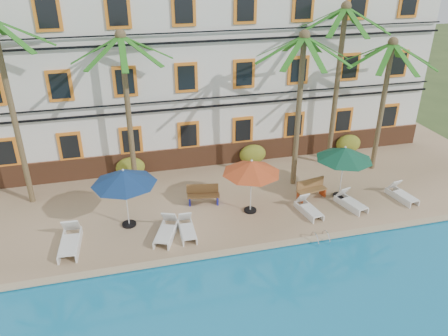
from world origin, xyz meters
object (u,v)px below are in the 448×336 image
object	(u,v)px
lounger_d	(308,208)
pool_ladder	(320,240)
lounger_a	(70,241)
umbrella_blue	(124,177)
umbrella_red	(252,167)
bench_left	(203,194)
palm_c	(300,89)
umbrella_green	(345,154)
lounger_f	(402,194)
lounger_c	(187,229)
lounger_b	(166,231)
palm_a	(7,89)
palm_d	(339,66)
bench_right	(311,189)
palm_e	(386,87)
palm_b	(126,90)
lounger_e	(350,202)

from	to	relation	value
lounger_d	pool_ladder	world-z (taller)	lounger_d
lounger_a	umbrella_blue	bearing A→B (deg)	23.98
lounger_a	lounger_d	world-z (taller)	lounger_a
umbrella_red	bench_left	size ratio (longest dim) A/B	1.67
palm_c	umbrella_blue	size ratio (longest dim) A/B	2.78
umbrella_green	lounger_f	world-z (taller)	umbrella_green
umbrella_red	lounger_c	xyz separation A→B (m)	(-3.11, -1.05, -1.97)
lounger_b	lounger_c	world-z (taller)	lounger_b
lounger_c	pool_ladder	xyz separation A→B (m)	(5.25, -1.78, -0.26)
palm_a	lounger_a	xyz separation A→B (m)	(1.97, -4.24, -5.14)
lounger_b	pool_ladder	world-z (taller)	lounger_b
palm_d	bench_right	bearing A→B (deg)	-128.20
palm_d	pool_ladder	distance (m)	9.20
palm_c	lounger_b	xyz separation A→B (m)	(-6.88, -3.03, -4.64)
palm_c	pool_ladder	distance (m)	6.95
lounger_b	umbrella_red	bearing A→B (deg)	14.50
palm_a	palm_d	size ratio (longest dim) A/B	1.00
palm_e	pool_ladder	bearing A→B (deg)	-136.28
palm_e	palm_d	bearing A→B (deg)	152.51
palm_c	umbrella_red	xyz separation A→B (m)	(-2.92, -2.01, -2.70)
umbrella_green	pool_ladder	xyz separation A→B (m)	(-2.43, -3.05, -2.26)
palm_b	umbrella_blue	distance (m)	4.53
umbrella_blue	lounger_d	world-z (taller)	umbrella_blue
lounger_e	umbrella_blue	bearing A→B (deg)	174.41
lounger_a	lounger_d	bearing A→B (deg)	0.17
palm_a	palm_b	bearing A→B (deg)	5.66
palm_c	umbrella_red	world-z (taller)	palm_c
palm_a	lounger_b	size ratio (longest dim) A/B	4.34
palm_a	lounger_f	distance (m)	18.34
palm_e	lounger_a	distance (m)	16.50
palm_e	lounger_c	world-z (taller)	palm_e
palm_e	lounger_d	distance (m)	7.62
lounger_d	pool_ladder	bearing A→B (deg)	-99.86
palm_d	pool_ladder	xyz separation A→B (m)	(-3.54, -6.50, -5.47)
lounger_f	palm_e	bearing A→B (deg)	82.29
palm_e	bench_left	world-z (taller)	palm_e
palm_c	lounger_a	size ratio (longest dim) A/B	3.64
umbrella_red	bench_left	bearing A→B (deg)	147.04
lounger_a	palm_a	bearing A→B (deg)	114.98
palm_c	pool_ladder	world-z (taller)	palm_c
umbrella_green	lounger_e	bearing A→B (deg)	-87.57
palm_c	lounger_f	distance (m)	6.99
lounger_d	pool_ladder	xyz separation A→B (m)	(-0.35, -2.03, -0.25)
umbrella_red	lounger_e	world-z (taller)	umbrella_red
lounger_f	palm_a	bearing A→B (deg)	166.42
palm_a	lounger_b	xyz separation A→B (m)	(5.79, -4.42, -5.17)
palm_d	lounger_a	bearing A→B (deg)	-161.52
palm_d	lounger_c	distance (m)	11.25
palm_b	pool_ladder	distance (m)	10.91
lounger_e	lounger_b	bearing A→B (deg)	-178.33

